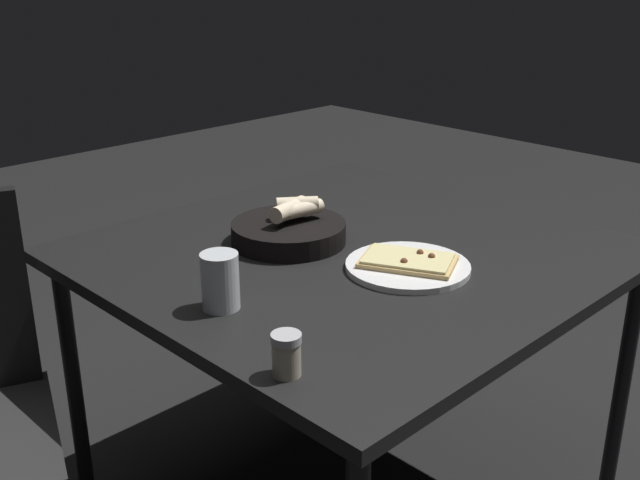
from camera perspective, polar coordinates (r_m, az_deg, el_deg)
dining_table at (r=1.84m, az=2.34°, el=-2.18°), size 1.10×1.13×0.73m
pizza_plate at (r=1.70m, az=6.60°, el=-1.86°), size 0.28×0.28×0.04m
bread_basket at (r=1.84m, az=-2.30°, el=0.74°), size 0.28×0.28×0.11m
beer_glass at (r=1.51m, az=-7.49°, el=-3.23°), size 0.08×0.08×0.12m
pepper_shaker at (r=1.28m, az=-2.53°, el=-8.74°), size 0.05×0.05×0.08m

